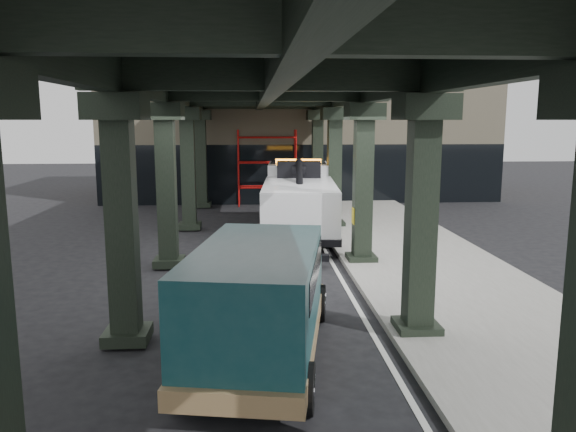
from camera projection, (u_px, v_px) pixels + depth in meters
name	position (u px, v px, depth m)	size (l,w,h in m)	color
ground	(283.00, 284.00, 15.61)	(90.00, 90.00, 0.00)	black
sidewalk	(420.00, 261.00, 17.86)	(5.00, 40.00, 0.15)	gray
lane_stripe	(333.00, 264.00, 17.69)	(0.12, 38.00, 0.01)	silver
viaduct	(265.00, 87.00, 16.63)	(7.40, 32.00, 6.40)	black
building	(297.00, 128.00, 34.74)	(22.00, 10.00, 8.00)	#C6B793
scaffolding	(267.00, 166.00, 29.66)	(3.08, 0.88, 4.00)	red
tow_truck	(299.00, 197.00, 22.30)	(3.23, 9.31, 3.00)	black
towed_van	(260.00, 299.00, 10.37)	(3.07, 5.92, 2.29)	#134045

